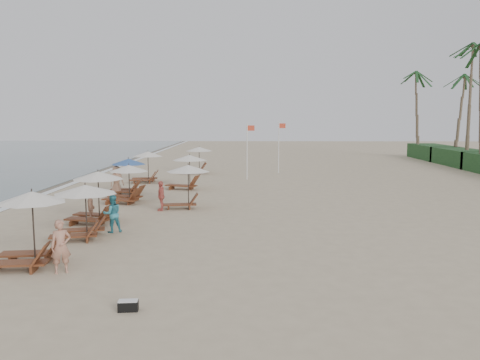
{
  "coord_description": "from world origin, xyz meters",
  "views": [
    {
      "loc": [
        1.34,
        -18.22,
        4.6
      ],
      "look_at": [
        0.83,
        7.73,
        1.3
      ],
      "focal_mm": 36.47,
      "sensor_mm": 36.0,
      "label": 1
    }
  ],
  "objects_px": {
    "flag_pole_near": "(248,148)",
    "lounger_station_0": "(26,231)",
    "inland_station_2": "(196,158)",
    "beachgoer_near": "(61,246)",
    "lounger_station_1": "(82,208)",
    "lounger_station_4": "(126,176)",
    "beachgoer_mid_b": "(92,205)",
    "lounger_station_2": "(94,197)",
    "beachgoer_mid_a": "(112,214)",
    "lounger_station_5": "(145,167)",
    "lounger_station_3": "(125,184)",
    "beachgoer_far_a": "(161,196)",
    "inland_station_0": "(185,180)",
    "duffel_bag": "(128,305)",
    "inland_station_1": "(186,169)",
    "beachgoer_far_b": "(117,181)"
  },
  "relations": [
    {
      "from": "lounger_station_1",
      "to": "beachgoer_far_b",
      "type": "bearing_deg",
      "value": 98.36
    },
    {
      "from": "inland_station_0",
      "to": "beachgoer_far_a",
      "type": "bearing_deg",
      "value": -148.64
    },
    {
      "from": "inland_station_0",
      "to": "duffel_bag",
      "type": "xyz_separation_m",
      "value": [
        0.39,
        -13.46,
        -1.35
      ]
    },
    {
      "from": "inland_station_2",
      "to": "beachgoer_mid_b",
      "type": "relative_size",
      "value": 1.85
    },
    {
      "from": "beachgoer_near",
      "to": "inland_station_2",
      "type": "bearing_deg",
      "value": 61.78
    },
    {
      "from": "lounger_station_4",
      "to": "beachgoer_mid_a",
      "type": "xyz_separation_m",
      "value": [
        1.98,
        -9.95,
        -0.34
      ]
    },
    {
      "from": "lounger_station_3",
      "to": "inland_station_0",
      "type": "bearing_deg",
      "value": -24.7
    },
    {
      "from": "lounger_station_0",
      "to": "lounger_station_1",
      "type": "height_order",
      "value": "lounger_station_0"
    },
    {
      "from": "lounger_station_5",
      "to": "beachgoer_near",
      "type": "height_order",
      "value": "lounger_station_5"
    },
    {
      "from": "beachgoer_near",
      "to": "beachgoer_far_a",
      "type": "distance_m",
      "value": 10.0
    },
    {
      "from": "beachgoer_mid_b",
      "to": "beachgoer_far_b",
      "type": "relative_size",
      "value": 0.86
    },
    {
      "from": "lounger_station_5",
      "to": "lounger_station_2",
      "type": "bearing_deg",
      "value": -87.39
    },
    {
      "from": "lounger_station_4",
      "to": "duffel_bag",
      "type": "height_order",
      "value": "lounger_station_4"
    },
    {
      "from": "flag_pole_near",
      "to": "lounger_station_0",
      "type": "bearing_deg",
      "value": -107.25
    },
    {
      "from": "lounger_station_1",
      "to": "lounger_station_5",
      "type": "height_order",
      "value": "lounger_station_5"
    },
    {
      "from": "lounger_station_1",
      "to": "inland_station_2",
      "type": "distance_m",
      "value": 22.21
    },
    {
      "from": "beachgoer_mid_b",
      "to": "inland_station_1",
      "type": "bearing_deg",
      "value": -29.64
    },
    {
      "from": "beachgoer_near",
      "to": "beachgoer_mid_a",
      "type": "height_order",
      "value": "beachgoer_near"
    },
    {
      "from": "lounger_station_5",
      "to": "flag_pole_near",
      "type": "distance_m",
      "value": 7.67
    },
    {
      "from": "lounger_station_2",
      "to": "lounger_station_5",
      "type": "xyz_separation_m",
      "value": [
        -0.62,
        13.61,
        -0.02
      ]
    },
    {
      "from": "beachgoer_near",
      "to": "beachgoer_mid_b",
      "type": "height_order",
      "value": "beachgoer_near"
    },
    {
      "from": "lounger_station_0",
      "to": "lounger_station_5",
      "type": "bearing_deg",
      "value": 91.58
    },
    {
      "from": "lounger_station_5",
      "to": "beachgoer_far_b",
      "type": "xyz_separation_m",
      "value": [
        -0.48,
        -5.9,
        -0.25
      ]
    },
    {
      "from": "lounger_station_3",
      "to": "inland_station_1",
      "type": "height_order",
      "value": "inland_station_1"
    },
    {
      "from": "beachgoer_mid_b",
      "to": "flag_pole_near",
      "type": "xyz_separation_m",
      "value": [
        6.87,
        15.3,
        1.61
      ]
    },
    {
      "from": "lounger_station_3",
      "to": "lounger_station_4",
      "type": "relative_size",
      "value": 1.07
    },
    {
      "from": "beachgoer_far_a",
      "to": "flag_pole_near",
      "type": "relative_size",
      "value": 0.35
    },
    {
      "from": "duffel_bag",
      "to": "lounger_station_0",
      "type": "bearing_deg",
      "value": 139.05
    },
    {
      "from": "lounger_station_1",
      "to": "beachgoer_mid_b",
      "type": "distance_m",
      "value": 3.13
    },
    {
      "from": "lounger_station_1",
      "to": "lounger_station_4",
      "type": "distance_m",
      "value": 11.05
    },
    {
      "from": "lounger_station_1",
      "to": "lounger_station_2",
      "type": "relative_size",
      "value": 0.98
    },
    {
      "from": "lounger_station_0",
      "to": "inland_station_2",
      "type": "height_order",
      "value": "lounger_station_0"
    },
    {
      "from": "lounger_station_0",
      "to": "lounger_station_1",
      "type": "distance_m",
      "value": 3.58
    },
    {
      "from": "beachgoer_mid_a",
      "to": "flag_pole_near",
      "type": "height_order",
      "value": "flag_pole_near"
    },
    {
      "from": "inland_station_2",
      "to": "beachgoer_near",
      "type": "relative_size",
      "value": 1.74
    },
    {
      "from": "lounger_station_2",
      "to": "lounger_station_3",
      "type": "xyz_separation_m",
      "value": [
        0.06,
        5.16,
        -0.14
      ]
    },
    {
      "from": "lounger_station_2",
      "to": "beachgoer_mid_b",
      "type": "height_order",
      "value": "lounger_station_2"
    },
    {
      "from": "lounger_station_2",
      "to": "lounger_station_4",
      "type": "relative_size",
      "value": 1.08
    },
    {
      "from": "inland_station_1",
      "to": "inland_station_2",
      "type": "distance_m",
      "value": 8.96
    },
    {
      "from": "lounger_station_3",
      "to": "beachgoer_mid_a",
      "type": "relative_size",
      "value": 1.65
    },
    {
      "from": "lounger_station_0",
      "to": "beachgoer_far_b",
      "type": "distance_m",
      "value": 14.18
    },
    {
      "from": "lounger_station_0",
      "to": "beachgoer_far_a",
      "type": "bearing_deg",
      "value": 74.81
    },
    {
      "from": "beachgoer_mid_a",
      "to": "inland_station_0",
      "type": "bearing_deg",
      "value": -140.6
    },
    {
      "from": "inland_station_0",
      "to": "flag_pole_near",
      "type": "distance_m",
      "value": 12.35
    },
    {
      "from": "lounger_station_0",
      "to": "inland_station_0",
      "type": "distance_m",
      "value": 10.62
    },
    {
      "from": "lounger_station_1",
      "to": "lounger_station_4",
      "type": "bearing_deg",
      "value": 95.75
    },
    {
      "from": "inland_station_1",
      "to": "beachgoer_near",
      "type": "height_order",
      "value": "inland_station_1"
    },
    {
      "from": "lounger_station_4",
      "to": "lounger_station_1",
      "type": "bearing_deg",
      "value": -84.25
    },
    {
      "from": "inland_station_1",
      "to": "flag_pole_near",
      "type": "height_order",
      "value": "flag_pole_near"
    },
    {
      "from": "lounger_station_1",
      "to": "lounger_station_3",
      "type": "height_order",
      "value": "lounger_station_1"
    }
  ]
}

